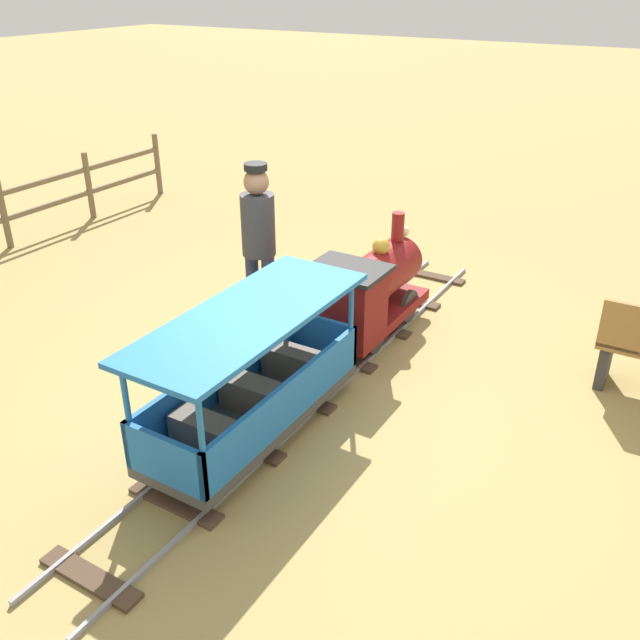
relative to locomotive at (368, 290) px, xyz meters
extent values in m
plane|color=#A38C51|center=(0.00, -1.08, -0.48)|extent=(60.00, 60.00, 0.00)
cube|color=gray|center=(-0.23, -0.87, -0.46)|extent=(0.03, 5.70, 0.04)
cube|color=gray|center=(0.23, -0.87, -0.46)|extent=(0.03, 5.70, 0.04)
cube|color=#4C3828|center=(0.00, -3.36, -0.47)|extent=(0.69, 0.14, 0.03)
cube|color=#4C3828|center=(0.00, -2.65, -0.47)|extent=(0.69, 0.14, 0.03)
cube|color=#4C3828|center=(0.00, -1.94, -0.47)|extent=(0.69, 0.14, 0.03)
cube|color=#4C3828|center=(0.00, -1.22, -0.47)|extent=(0.69, 0.14, 0.03)
cube|color=#4C3828|center=(0.00, -0.51, -0.47)|extent=(0.69, 0.14, 0.03)
cube|color=#4C3828|center=(0.00, 0.20, -0.47)|extent=(0.69, 0.14, 0.03)
cube|color=#4C3828|center=(0.00, 0.91, -0.47)|extent=(0.69, 0.14, 0.03)
cube|color=#4C3828|center=(0.00, 1.63, -0.47)|extent=(0.69, 0.14, 0.03)
cube|color=maroon|center=(0.00, 0.08, -0.27)|extent=(0.57, 1.40, 0.10)
cylinder|color=maroon|center=(0.00, 0.28, 0.08)|extent=(0.44, 0.85, 0.44)
cylinder|color=#B7932D|center=(0.00, 0.71, 0.08)|extent=(0.37, 0.02, 0.37)
cylinder|color=maroon|center=(0.00, 0.58, 0.43)|extent=(0.12, 0.12, 0.27)
sphere|color=#B7932D|center=(0.00, 0.23, 0.35)|extent=(0.16, 0.16, 0.16)
cube|color=maroon|center=(0.00, -0.39, 0.05)|extent=(0.57, 0.45, 0.55)
cube|color=black|center=(0.00, -0.39, 0.35)|extent=(0.65, 0.53, 0.04)
sphere|color=#F2EAB2|center=(0.00, 0.74, 0.34)|extent=(0.10, 0.10, 0.10)
cylinder|color=#2D2D2D|center=(-0.23, 0.43, -0.28)|extent=(0.05, 0.32, 0.32)
cylinder|color=#2D2D2D|center=(0.23, 0.43, -0.28)|extent=(0.05, 0.32, 0.32)
cylinder|color=#2D2D2D|center=(-0.23, -0.27, -0.28)|extent=(0.05, 0.32, 0.32)
cylinder|color=#2D2D2D|center=(0.23, -0.27, -0.28)|extent=(0.05, 0.32, 0.32)
cube|color=#3F3F3F|center=(0.00, -1.77, -0.30)|extent=(0.65, 1.90, 0.08)
cube|color=blue|center=(-0.31, -1.77, -0.09)|extent=(0.04, 1.90, 0.35)
cube|color=blue|center=(0.31, -1.77, -0.09)|extent=(0.04, 1.90, 0.35)
cube|color=blue|center=(0.00, -0.84, -0.09)|extent=(0.65, 0.04, 0.35)
cube|color=blue|center=(0.00, -2.70, -0.09)|extent=(0.65, 0.04, 0.35)
cylinder|color=blue|center=(-0.30, -0.87, 0.11)|extent=(0.04, 0.04, 0.75)
cylinder|color=blue|center=(0.30, -0.87, 0.11)|extent=(0.04, 0.04, 0.75)
cylinder|color=blue|center=(-0.30, -2.67, 0.11)|extent=(0.04, 0.04, 0.75)
cylinder|color=blue|center=(0.30, -2.67, 0.11)|extent=(0.04, 0.04, 0.75)
cube|color=blue|center=(0.00, -1.77, 0.51)|extent=(0.75, 2.00, 0.04)
cube|color=brown|center=(0.00, -2.30, -0.14)|extent=(0.49, 0.20, 0.24)
cube|color=brown|center=(0.00, -1.77, -0.14)|extent=(0.49, 0.20, 0.24)
cube|color=brown|center=(0.00, -1.23, -0.14)|extent=(0.49, 0.20, 0.24)
cylinder|color=#262626|center=(-0.23, -1.10, -0.32)|extent=(0.04, 0.24, 0.24)
cylinder|color=#262626|center=(0.23, -1.10, -0.32)|extent=(0.04, 0.24, 0.24)
cylinder|color=#262626|center=(-0.23, -2.43, -0.32)|extent=(0.04, 0.24, 0.24)
cylinder|color=#262626|center=(0.23, -2.43, -0.32)|extent=(0.04, 0.24, 0.24)
cylinder|color=#282D47|center=(-0.98, -0.43, -0.08)|extent=(0.12, 0.12, 0.80)
cylinder|color=#282D47|center=(-0.80, -0.43, -0.08)|extent=(0.12, 0.12, 0.80)
cylinder|color=#333338|center=(-0.89, -0.43, 0.59)|extent=(0.30, 0.30, 0.55)
sphere|color=#936B4C|center=(-0.89, -0.43, 0.98)|extent=(0.22, 0.22, 0.22)
cylinder|color=black|center=(-0.89, -0.43, 1.11)|extent=(0.20, 0.20, 0.06)
cube|color=#333333|center=(2.04, 0.32, -0.27)|extent=(0.09, 0.32, 0.42)
cylinder|color=#756047|center=(-4.86, -0.20, -0.03)|extent=(0.08, 0.08, 0.90)
cylinder|color=#756047|center=(-4.86, 1.14, -0.03)|extent=(0.08, 0.08, 0.90)
cylinder|color=#756047|center=(-4.86, 2.48, -0.03)|extent=(0.08, 0.08, 0.90)
camera|label=1|loc=(2.56, -5.10, 2.61)|focal=38.79mm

